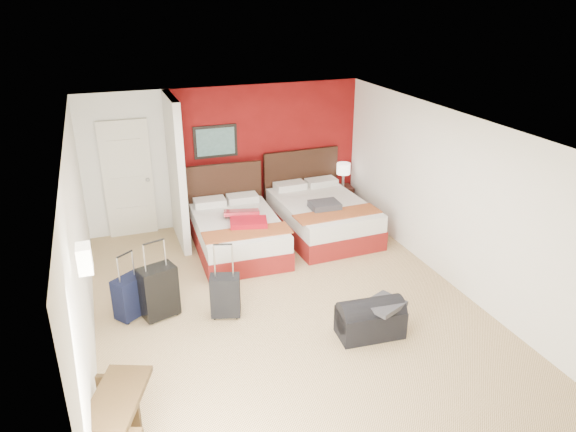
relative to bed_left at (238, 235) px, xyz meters
name	(u,v)px	position (x,y,z in m)	size (l,w,h in m)	color
ground	(287,307)	(0.18, -1.90, -0.29)	(6.50, 6.50, 0.00)	tan
room_walls	(161,199)	(-1.23, -0.48, 0.97)	(5.02, 6.52, 2.50)	white
red_accent_panel	(266,152)	(0.93, 1.33, 0.96)	(3.50, 0.04, 2.50)	maroon
partition_wall	(176,172)	(-0.82, 0.71, 0.96)	(0.12, 1.20, 2.50)	silver
entry_door	(128,179)	(-1.57, 1.30, 0.74)	(0.82, 0.06, 2.05)	silver
bed_left	(238,235)	(0.00, 0.00, 0.00)	(1.33, 1.91, 0.57)	silver
bed_right	(322,218)	(1.58, 0.17, 0.02)	(1.42, 2.04, 0.61)	white
red_suitcase_open	(245,218)	(0.10, -0.10, 0.34)	(0.58, 0.79, 0.10)	#A80E1D
jacket_bundle	(325,205)	(1.48, -0.13, 0.38)	(0.49, 0.39, 0.12)	#3D3D42
nightstand	(342,199)	(2.38, 1.04, -0.03)	(0.36, 0.36, 0.50)	black
table_lamp	(343,175)	(2.38, 1.04, 0.45)	(0.26, 0.26, 0.46)	silver
suitcase_black	(159,293)	(-1.48, -1.53, 0.06)	(0.46, 0.29, 0.70)	black
suitcase_charcoal	(225,297)	(-0.66, -1.81, 0.00)	(0.38, 0.24, 0.57)	black
suitcase_navy	(130,299)	(-1.84, -1.41, -0.01)	(0.40, 0.24, 0.56)	black
duffel_bag	(370,321)	(0.94, -2.84, -0.08)	(0.81, 0.43, 0.41)	black
jacket_draped	(384,304)	(1.09, -2.89, 0.15)	(0.46, 0.39, 0.06)	#35353A
desk	(121,426)	(-2.10, -3.77, 0.06)	(0.42, 0.84, 0.70)	#322210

